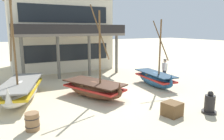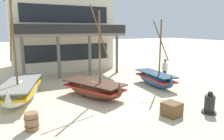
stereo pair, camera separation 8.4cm
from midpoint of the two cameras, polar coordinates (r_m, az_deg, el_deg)
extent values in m
plane|color=beige|center=(11.99, 2.03, -7.40)|extent=(120.00, 120.00, 0.00)
ellipsoid|color=brown|center=(11.95, -5.12, -5.28)|extent=(2.91, 3.98, 0.89)
cube|color=red|center=(11.92, -5.13, -4.77)|extent=(2.86, 3.85, 0.11)
cube|color=#351E13|center=(11.84, -5.16, -3.38)|extent=(2.91, 3.93, 0.06)
cone|color=brown|center=(10.76, 1.88, -4.88)|extent=(0.39, 0.39, 0.62)
cylinder|color=brown|center=(11.21, -3.57, 5.37)|extent=(0.10, 0.10, 4.13)
cylinder|color=brown|center=(11.15, -3.63, 10.36)|extent=(0.62, 1.21, 2.85)
cube|color=brown|center=(12.05, -6.13, -3.62)|extent=(1.34, 0.74, 0.06)
ellipsoid|color=silver|center=(12.45, -23.76, -5.23)|extent=(2.87, 4.86, 1.02)
cube|color=gold|center=(12.42, -23.80, -4.67)|extent=(2.83, 4.69, 0.12)
cube|color=gray|center=(12.33, -23.93, -3.14)|extent=(2.89, 4.78, 0.07)
cone|color=silver|center=(10.28, -26.76, -6.18)|extent=(0.39, 0.39, 0.71)
cylinder|color=brown|center=(11.45, -25.53, 7.74)|extent=(0.10, 0.10, 5.28)
cylinder|color=brown|center=(11.47, -26.07, 13.94)|extent=(0.54, 1.52, 4.54)
cube|color=brown|center=(12.68, -23.53, -3.25)|extent=(1.48, 0.60, 0.06)
ellipsoid|color=#23517A|center=(14.45, 11.44, -2.51)|extent=(1.39, 3.58, 0.91)
cube|color=red|center=(14.43, 11.46, -2.06)|extent=(1.39, 3.44, 0.11)
cube|color=#132C43|center=(14.36, 11.51, -0.87)|extent=(1.42, 3.51, 0.06)
cone|color=#23517A|center=(13.05, 15.69, -2.32)|extent=(0.24, 0.24, 0.64)
cylinder|color=brown|center=(13.76, 12.81, 5.50)|extent=(0.10, 0.10, 3.77)
cylinder|color=brown|center=(13.71, 12.92, 8.03)|extent=(0.21, 1.79, 2.45)
cube|color=brown|center=(14.59, 10.91, -1.06)|extent=(1.08, 0.24, 0.06)
cylinder|color=#33333D|center=(15.63, 13.94, -1.65)|extent=(0.26, 0.26, 0.88)
cube|color=silver|center=(15.49, 14.06, 0.91)|extent=(0.28, 0.39, 0.54)
sphere|color=beige|center=(15.43, 14.13, 2.34)|extent=(0.22, 0.22, 0.22)
cylinder|color=#2D2823|center=(15.41, 14.15, 2.78)|extent=(0.24, 0.24, 0.05)
cylinder|color=black|center=(10.80, 24.74, -10.33)|extent=(0.65, 0.65, 0.10)
cylinder|color=black|center=(10.66, 24.93, -8.21)|extent=(0.46, 0.46, 0.74)
sphere|color=black|center=(10.53, 25.13, -5.88)|extent=(0.25, 0.25, 0.25)
cylinder|color=olive|center=(8.75, -21.21, -12.99)|extent=(0.52, 0.52, 0.70)
torus|color=black|center=(8.69, -21.28, -12.06)|extent=(0.56, 0.56, 0.03)
torus|color=black|center=(8.81, -21.14, -13.91)|extent=(0.56, 0.56, 0.03)
cube|color=brown|center=(9.82, 15.85, -10.22)|extent=(0.87, 0.87, 0.62)
cube|color=beige|center=(21.53, -14.55, 9.33)|extent=(8.88, 6.13, 6.51)
cube|color=black|center=(18.63, -12.15, 4.68)|extent=(7.46, 0.06, 1.43)
cube|color=black|center=(18.56, -12.57, 14.72)|extent=(7.46, 0.06, 1.43)
cube|color=#70665B|center=(17.46, -11.36, 9.44)|extent=(8.88, 2.28, 0.20)
cylinder|color=#666056|center=(16.14, -23.38, 2.45)|extent=(0.24, 0.24, 3.26)
cylinder|color=#666056|center=(16.51, -14.58, 3.19)|extent=(0.24, 0.24, 3.26)
cylinder|color=#666056|center=(17.25, -6.34, 3.81)|extent=(0.24, 0.24, 3.26)
cylinder|color=#666056|center=(18.31, 1.10, 4.30)|extent=(0.24, 0.24, 3.26)
cube|color=black|center=(16.41, -10.33, 10.96)|extent=(8.88, 0.08, 0.70)
camera|label=1|loc=(0.04, -90.19, -0.04)|focal=33.46mm
camera|label=2|loc=(0.04, 89.81, 0.04)|focal=33.46mm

